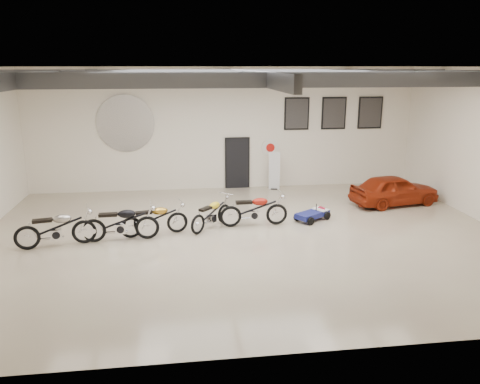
{
  "coord_description": "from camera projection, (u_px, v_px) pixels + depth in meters",
  "views": [
    {
      "loc": [
        -1.87,
        -13.2,
        5.04
      ],
      "look_at": [
        0.0,
        1.2,
        1.1
      ],
      "focal_mm": 35.0,
      "sensor_mm": 36.0,
      "label": 1
    }
  ],
  "objects": [
    {
      "name": "motorcycle_black",
      "position": [
        120.0,
        222.0,
        13.77
      ],
      "size": [
        2.24,
        0.78,
        1.15
      ],
      "primitive_type": null,
      "rotation": [
        0.0,
        0.0,
        0.05
      ],
      "color": "silver",
      "rests_on": "floor"
    },
    {
      "name": "poster_right",
      "position": [
        370.0,
        113.0,
        19.85
      ],
      "size": [
        1.05,
        0.08,
        1.35
      ],
      "primitive_type": null,
      "color": "black",
      "rests_on": "back_wall"
    },
    {
      "name": "logo_plaque",
      "position": [
        125.0,
        123.0,
        18.65
      ],
      "size": [
        2.3,
        0.06,
        1.16
      ],
      "primitive_type": null,
      "color": "silver",
      "rests_on": "back_wall"
    },
    {
      "name": "motorcycle_yellow",
      "position": [
        211.0,
        213.0,
        14.86
      ],
      "size": [
        1.73,
        1.82,
        1.0
      ],
      "primitive_type": null,
      "rotation": [
        0.0,
        0.0,
        0.83
      ],
      "color": "silver",
      "rests_on": "floor"
    },
    {
      "name": "oil_sign",
      "position": [
        270.0,
        148.0,
        19.67
      ],
      "size": [
        0.72,
        0.1,
        0.72
      ],
      "primitive_type": null,
      "color": "white",
      "rests_on": "back_wall"
    },
    {
      "name": "ceiling",
      "position": [
        246.0,
        67.0,
        12.88
      ],
      "size": [
        16.0,
        12.0,
        0.01
      ],
      "primitive_type": "cube",
      "color": "slate",
      "rests_on": "back_wall"
    },
    {
      "name": "banner_stand",
      "position": [
        274.0,
        170.0,
        19.48
      ],
      "size": [
        0.48,
        0.26,
        1.68
      ],
      "primitive_type": null,
      "rotation": [
        0.0,
        0.0,
        -0.19
      ],
      "color": "white",
      "rests_on": "floor"
    },
    {
      "name": "go_kart",
      "position": [
        315.0,
        212.0,
        15.77
      ],
      "size": [
        1.64,
        1.41,
        0.55
      ],
      "primitive_type": null,
      "rotation": [
        0.0,
        0.0,
        0.59
      ],
      "color": "navy",
      "rests_on": "floor"
    },
    {
      "name": "motorcycle_gold",
      "position": [
        154.0,
        219.0,
        14.23
      ],
      "size": [
        2.11,
        1.04,
        1.05
      ],
      "primitive_type": null,
      "rotation": [
        0.0,
        0.0,
        0.21
      ],
      "color": "silver",
      "rests_on": "floor"
    },
    {
      "name": "door",
      "position": [
        237.0,
        164.0,
        19.67
      ],
      "size": [
        0.92,
        0.08,
        2.1
      ],
      "primitive_type": "cube",
      "color": "black",
      "rests_on": "back_wall"
    },
    {
      "name": "back_wall",
      "position": [
        225.0,
        129.0,
        19.28
      ],
      "size": [
        16.0,
        0.02,
        5.0
      ],
      "primitive_type": "cube",
      "color": "white",
      "rests_on": "floor"
    },
    {
      "name": "ceiling_beams",
      "position": [
        246.0,
        76.0,
        12.94
      ],
      "size": [
        15.8,
        11.8,
        0.32
      ],
      "primitive_type": null,
      "color": "#5C5E64",
      "rests_on": "ceiling"
    },
    {
      "name": "vintage_car",
      "position": [
        394.0,
        190.0,
        17.4
      ],
      "size": [
        1.94,
        3.52,
        1.14
      ],
      "primitive_type": "imported",
      "rotation": [
        0.0,
        0.0,
        1.76
      ],
      "color": "maroon",
      "rests_on": "floor"
    },
    {
      "name": "floor",
      "position": [
        245.0,
        237.0,
        14.19
      ],
      "size": [
        16.0,
        12.0,
        0.01
      ],
      "primitive_type": "cube",
      "color": "#B6AC8B",
      "rests_on": "ground"
    },
    {
      "name": "poster_mid",
      "position": [
        334.0,
        113.0,
        19.65
      ],
      "size": [
        1.05,
        0.08,
        1.35
      ],
      "primitive_type": null,
      "color": "black",
      "rests_on": "back_wall"
    },
    {
      "name": "poster_left",
      "position": [
        297.0,
        114.0,
        19.45
      ],
      "size": [
        1.05,
        0.08,
        1.35
      ],
      "primitive_type": null,
      "color": "black",
      "rests_on": "back_wall"
    },
    {
      "name": "motorcycle_silver",
      "position": [
        56.0,
        228.0,
        13.32
      ],
      "size": [
        2.28,
        1.11,
        1.14
      ],
      "primitive_type": null,
      "rotation": [
        0.0,
        0.0,
        0.21
      ],
      "color": "silver",
      "rests_on": "floor"
    },
    {
      "name": "motorcycle_red",
      "position": [
        254.0,
        209.0,
        15.06
      ],
      "size": [
        2.18,
        0.73,
        1.13
      ],
      "primitive_type": null,
      "rotation": [
        0.0,
        0.0,
        0.03
      ],
      "color": "silver",
      "rests_on": "floor"
    }
  ]
}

